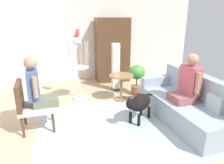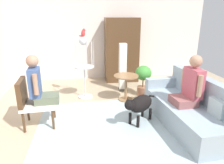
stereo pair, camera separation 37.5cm
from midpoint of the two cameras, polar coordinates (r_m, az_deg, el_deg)
name	(u,v)px [view 2 (the right image)]	position (r m, az deg, el deg)	size (l,w,h in m)	color
ground_plane	(125,125)	(3.95, 6.40, -11.79)	(7.47, 7.47, 0.00)	tan
back_wall	(105,35)	(6.57, -0.12, 12.90)	(6.16, 0.12, 2.73)	silver
area_rug	(116,127)	(3.87, 3.83, -12.39)	(2.83, 2.48, 0.01)	#9EB2B7
couch	(189,108)	(4.19, 22.77, -6.74)	(0.98, 2.13, 0.88)	#8EA0AD
armchair	(31,99)	(3.92, -18.84, -4.60)	(0.63, 0.60, 0.89)	#4C331E
person_on_couch	(190,85)	(3.98, 23.29, -0.87)	(0.47, 0.57, 0.90)	#885050
person_on_armchair	(39,84)	(3.81, -16.91, -0.67)	(0.51, 0.51, 0.87)	#5D6650
round_end_table	(126,84)	(4.88, 6.06, -0.51)	(0.57, 0.57, 0.62)	olive
dog	(140,104)	(3.92, 10.39, -6.09)	(0.73, 0.63, 0.59)	black
bird_cage_stand	(84,64)	(4.94, -5.51, 4.89)	(0.48, 0.48, 1.48)	silver
parrot	(83,33)	(4.82, -5.67, 13.27)	(0.17, 0.10, 0.18)	red
potted_plant	(143,77)	(5.23, 10.58, 1.33)	(0.40, 0.40, 0.76)	#996047
column_lamp	(123,68)	(5.47, 4.91, 3.89)	(0.20, 0.20, 1.26)	#4C4742
armoire_cabinet	(121,50)	(6.30, 4.33, 8.70)	(0.98, 0.56, 1.87)	#4C331E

